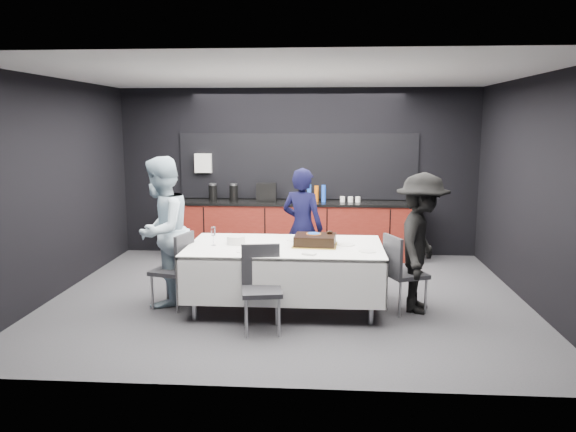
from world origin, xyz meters
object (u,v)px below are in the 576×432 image
object	(u,v)px
party_table	(285,256)
person_center	(302,227)
chair_left	(177,265)
chair_near	(261,282)
person_right	(421,243)
champagne_flute	(213,232)
plate_stack	(236,240)
person_left	(161,231)
cake_assembly	(315,240)
chair_right	(400,268)

from	to	relation	value
party_table	person_center	world-z (taller)	person_center
chair_left	chair_near	bearing A→B (deg)	-30.24
person_center	party_table	bearing A→B (deg)	103.70
person_right	chair_near	bearing A→B (deg)	129.07
party_table	champagne_flute	distance (m)	0.91
party_table	plate_stack	xyz separation A→B (m)	(-0.60, 0.02, 0.19)
champagne_flute	person_center	distance (m)	1.46
plate_stack	person_left	xyz separation A→B (m)	(-0.93, 0.05, 0.08)
chair_near	person_center	size ratio (longest dim) A/B	0.57
chair_near	person_left	distance (m)	1.59
party_table	cake_assembly	size ratio (longest dim) A/B	4.26
person_left	chair_left	bearing A→B (deg)	64.31
plate_stack	champagne_flute	distance (m)	0.30
party_table	chair_left	bearing A→B (deg)	-175.98
plate_stack	chair_near	size ratio (longest dim) A/B	0.24
chair_left	person_right	world-z (taller)	person_right
plate_stack	champagne_flute	world-z (taller)	champagne_flute
cake_assembly	chair_near	distance (m)	0.98
person_left	plate_stack	bearing A→B (deg)	96.72
chair_near	person_left	xyz separation A→B (m)	(-1.32, 0.80, 0.38)
chair_right	person_left	bearing A→B (deg)	177.74
champagne_flute	plate_stack	bearing A→B (deg)	21.23
chair_near	person_right	world-z (taller)	person_right
party_table	champagne_flute	xyz separation A→B (m)	(-0.85, -0.08, 0.30)
plate_stack	party_table	bearing A→B (deg)	-1.92
person_left	cake_assembly	bearing A→B (deg)	97.68
party_table	champagne_flute	world-z (taller)	champagne_flute
chair_right	chair_near	xyz separation A→B (m)	(-1.57, -0.68, 0.00)
cake_assembly	person_left	xyz separation A→B (m)	(-1.89, 0.06, 0.07)
chair_left	person_left	xyz separation A→B (m)	(-0.22, 0.16, 0.38)
party_table	person_center	size ratio (longest dim) A/B	1.42
cake_assembly	person_center	bearing A→B (deg)	101.46
cake_assembly	chair_right	size ratio (longest dim) A/B	0.59
party_table	chair_near	world-z (taller)	chair_near
chair_near	person_left	size ratio (longest dim) A/B	0.51
champagne_flute	person_center	xyz separation A→B (m)	(1.02, 1.04, -0.12)
cake_assembly	person_left	distance (m)	1.89
plate_stack	chair_right	size ratio (longest dim) A/B	0.24
champagne_flute	chair_near	size ratio (longest dim) A/B	0.24
plate_stack	champagne_flute	size ratio (longest dim) A/B	1.01
champagne_flute	person_right	world-z (taller)	person_right
person_center	chair_left	bearing A→B (deg)	59.16
plate_stack	chair_left	bearing A→B (deg)	-171.03
plate_stack	person_right	xyz separation A→B (m)	(2.21, -0.01, -0.00)
party_table	chair_right	bearing A→B (deg)	-2.00
cake_assembly	chair_right	distance (m)	1.06
chair_right	person_center	size ratio (longest dim) A/B	0.57
cake_assembly	chair_left	distance (m)	1.69
champagne_flute	chair_near	world-z (taller)	champagne_flute
champagne_flute	person_center	world-z (taller)	person_center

